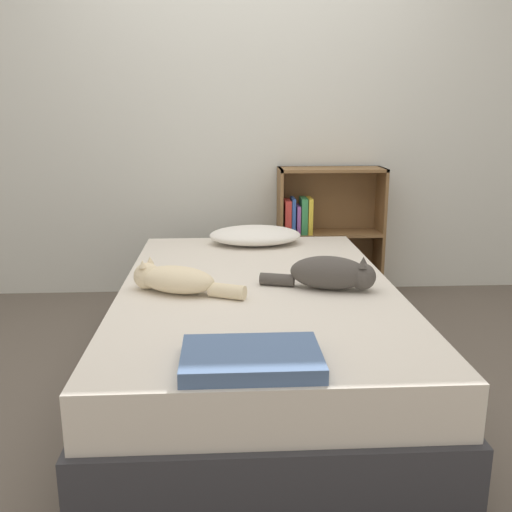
{
  "coord_description": "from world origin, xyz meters",
  "views": [
    {
      "loc": [
        -0.15,
        -2.51,
        1.25
      ],
      "look_at": [
        0.0,
        0.16,
        0.56
      ],
      "focal_mm": 40.0,
      "sensor_mm": 36.0,
      "label": 1
    }
  ],
  "objects_px": {
    "bed": "(258,333)",
    "bookshelf": "(324,229)",
    "pillow": "(255,235)",
    "cat_light": "(175,280)",
    "cat_dark": "(332,274)"
  },
  "relations": [
    {
      "from": "bed",
      "to": "bookshelf",
      "type": "height_order",
      "value": "bookshelf"
    },
    {
      "from": "pillow",
      "to": "cat_light",
      "type": "relative_size",
      "value": 1.09
    },
    {
      "from": "pillow",
      "to": "cat_dark",
      "type": "relative_size",
      "value": 1.07
    },
    {
      "from": "cat_light",
      "to": "cat_dark",
      "type": "bearing_deg",
      "value": -156.64
    },
    {
      "from": "cat_dark",
      "to": "pillow",
      "type": "bearing_deg",
      "value": 124.03
    },
    {
      "from": "pillow",
      "to": "bookshelf",
      "type": "relative_size",
      "value": 0.63
    },
    {
      "from": "cat_light",
      "to": "bookshelf",
      "type": "relative_size",
      "value": 0.58
    },
    {
      "from": "bed",
      "to": "cat_dark",
      "type": "distance_m",
      "value": 0.46
    },
    {
      "from": "pillow",
      "to": "cat_light",
      "type": "distance_m",
      "value": 1.0
    },
    {
      "from": "bed",
      "to": "cat_dark",
      "type": "relative_size",
      "value": 4.07
    },
    {
      "from": "bed",
      "to": "pillow",
      "type": "bearing_deg",
      "value": 87.73
    },
    {
      "from": "cat_light",
      "to": "bookshelf",
      "type": "bearing_deg",
      "value": -100.78
    },
    {
      "from": "cat_dark",
      "to": "bookshelf",
      "type": "height_order",
      "value": "bookshelf"
    },
    {
      "from": "bed",
      "to": "cat_dark",
      "type": "height_order",
      "value": "cat_dark"
    },
    {
      "from": "pillow",
      "to": "cat_dark",
      "type": "bearing_deg",
      "value": -71.98
    }
  ]
}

